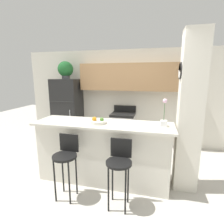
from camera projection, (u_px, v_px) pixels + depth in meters
name	position (u px, v px, depth m)	size (l,w,h in m)	color
ground_plane	(103.00, 179.00, 3.22)	(14.00, 14.00, 0.00)	beige
wall_back	(127.00, 89.00, 4.67)	(5.60, 0.38, 2.55)	silver
pillar_right	(190.00, 114.00, 2.76)	(0.38, 0.32, 2.55)	silver
counter_bar	(103.00, 152.00, 3.11)	(2.39, 0.68, 1.08)	silver
refrigerator	(68.00, 111.00, 4.91)	(0.72, 0.63, 1.78)	black
stove_range	(123.00, 130.00, 4.65)	(0.61, 0.60, 1.07)	silver
bar_stool_left	(66.00, 157.00, 2.64)	(0.36, 0.36, 0.99)	black
bar_stool_right	(119.00, 163.00, 2.45)	(0.36, 0.36, 0.99)	black
potted_plant_on_fridge	(66.00, 70.00, 4.68)	(0.41, 0.41, 0.47)	#4C4C51
orchid_vase	(164.00, 118.00, 2.77)	(0.10, 0.10, 0.45)	white
fruit_bowl	(98.00, 121.00, 2.96)	(0.28, 0.28, 0.11)	silver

